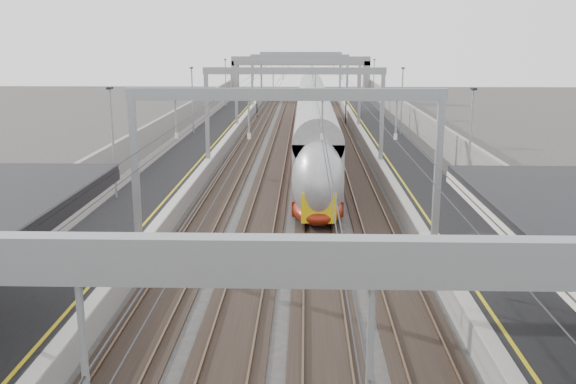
{
  "coord_description": "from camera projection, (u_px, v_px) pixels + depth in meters",
  "views": [
    {
      "loc": [
        0.81,
        -4.09,
        9.51
      ],
      "look_at": [
        0.0,
        25.7,
        2.41
      ],
      "focal_mm": 40.0,
      "sensor_mm": 36.0,
      "label": 1
    }
  ],
  "objects": [
    {
      "name": "platform_left",
      "position": [
        192.0,
        158.0,
        50.06
      ],
      "size": [
        4.0,
        120.0,
        1.0
      ],
      "primitive_type": "cube",
      "color": "black",
      "rests_on": "ground"
    },
    {
      "name": "platform_right",
      "position": [
        398.0,
        159.0,
        49.63
      ],
      "size": [
        4.0,
        120.0,
        1.0
      ],
      "primitive_type": "cube",
      "color": "black",
      "rests_on": "ground"
    },
    {
      "name": "tracks",
      "position": [
        295.0,
        164.0,
        49.95
      ],
      "size": [
        11.4,
        140.0,
        0.2
      ],
      "color": "black",
      "rests_on": "ground"
    },
    {
      "name": "overhead_line",
      "position": [
        296.0,
        80.0,
        54.97
      ],
      "size": [
        13.0,
        140.0,
        6.6
      ],
      "color": "gray",
      "rests_on": "platform_left"
    },
    {
      "name": "overbridge",
      "position": [
        301.0,
        66.0,
        102.21
      ],
      "size": [
        22.0,
        2.2,
        6.9
      ],
      "color": "gray",
      "rests_on": "ground"
    },
    {
      "name": "wall_left",
      "position": [
        151.0,
        144.0,
        49.89
      ],
      "size": [
        0.3,
        120.0,
        3.2
      ],
      "primitive_type": "cube",
      "color": "gray",
      "rests_on": "ground"
    },
    {
      "name": "wall_right",
      "position": [
        440.0,
        145.0,
        49.29
      ],
      "size": [
        0.3,
        120.0,
        3.2
      ],
      "primitive_type": "cube",
      "color": "gray",
      "rests_on": "ground"
    },
    {
      "name": "train",
      "position": [
        313.0,
        128.0,
        54.65
      ],
      "size": [
        2.79,
        50.77,
        4.4
      ],
      "color": "maroon",
      "rests_on": "ground"
    },
    {
      "name": "signal_green",
      "position": [
        257.0,
        99.0,
        78.95
      ],
      "size": [
        0.32,
        0.32,
        3.48
      ],
      "color": "black",
      "rests_on": "ground"
    },
    {
      "name": "signal_red_near",
      "position": [
        327.0,
        105.0,
        71.43
      ],
      "size": [
        0.32,
        0.32,
        3.48
      ],
      "color": "black",
      "rests_on": "ground"
    },
    {
      "name": "signal_red_far",
      "position": [
        346.0,
        104.0,
        72.79
      ],
      "size": [
        0.32,
        0.32,
        3.48
      ],
      "color": "black",
      "rests_on": "ground"
    }
  ]
}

